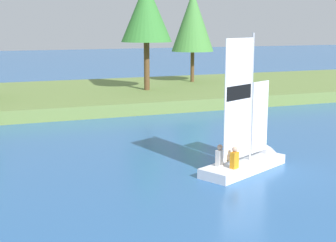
{
  "coord_description": "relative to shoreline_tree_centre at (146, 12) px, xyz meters",
  "views": [
    {
      "loc": [
        -6.34,
        -5.94,
        5.4
      ],
      "look_at": [
        1.37,
        14.12,
        1.2
      ],
      "focal_mm": 53.53,
      "sensor_mm": 36.0,
      "label": 1
    }
  ],
  "objects": [
    {
      "name": "shoreline_tree_centre",
      "position": [
        0.0,
        0.0,
        0.0
      ],
      "size": [
        3.54,
        3.54,
        7.51
      ],
      "color": "brown",
      "rests_on": "shore_bank"
    },
    {
      "name": "shoreline_tree_midright",
      "position": [
        5.05,
        3.49,
        -0.6
      ],
      "size": [
        3.35,
        3.35,
        7.19
      ],
      "color": "brown",
      "rests_on": "shore_bank"
    },
    {
      "name": "sailboat",
      "position": [
        -1.59,
        -17.44,
        -5.72
      ],
      "size": [
        4.45,
        2.97,
        5.46
      ],
      "rotation": [
        0.0,
        0.0,
        0.45
      ],
      "color": "white",
      "rests_on": "ground"
    },
    {
      "name": "shore_bank",
      "position": [
        -4.93,
        1.33,
        -5.78
      ],
      "size": [
        80.0,
        13.89,
        0.76
      ],
      "primitive_type": "cube",
      "color": "olive",
      "rests_on": "ground"
    }
  ]
}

